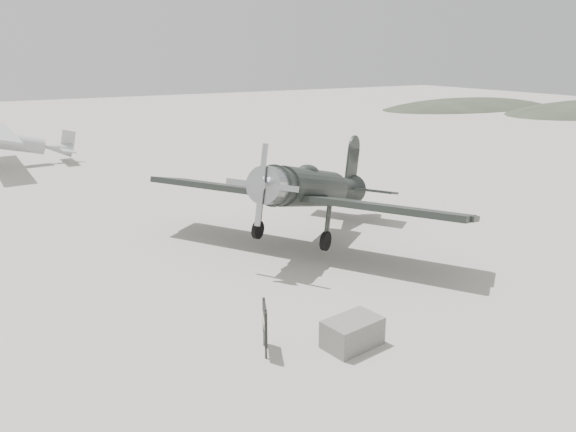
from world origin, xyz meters
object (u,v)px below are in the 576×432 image
object	(u,v)px
highwing_monoplane	(7,138)
sign_board	(265,323)
equipment_block	(352,333)
lowwing_monoplane	(313,189)

from	to	relation	value
highwing_monoplane	sign_board	bearing A→B (deg)	-84.46
sign_board	highwing_monoplane	bearing A→B (deg)	120.61
equipment_block	sign_board	distance (m)	2.24
lowwing_monoplane	equipment_block	size ratio (longest dim) A/B	7.86
lowwing_monoplane	highwing_monoplane	world-z (taller)	lowwing_monoplane
lowwing_monoplane	highwing_monoplane	xyz separation A→B (m)	(-8.90, 21.85, -0.24)
highwing_monoplane	sign_board	xyz separation A→B (m)	(3.35, -28.39, -1.06)
equipment_block	sign_board	size ratio (longest dim) A/B	1.10
lowwing_monoplane	sign_board	world-z (taller)	lowwing_monoplane
highwing_monoplane	sign_board	distance (m)	28.61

